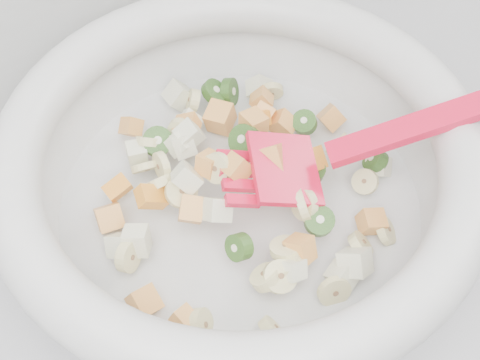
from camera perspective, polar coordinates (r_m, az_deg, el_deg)
mixing_bowl at (r=0.55m, az=0.04°, el=0.84°), size 0.46×0.40×0.15m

